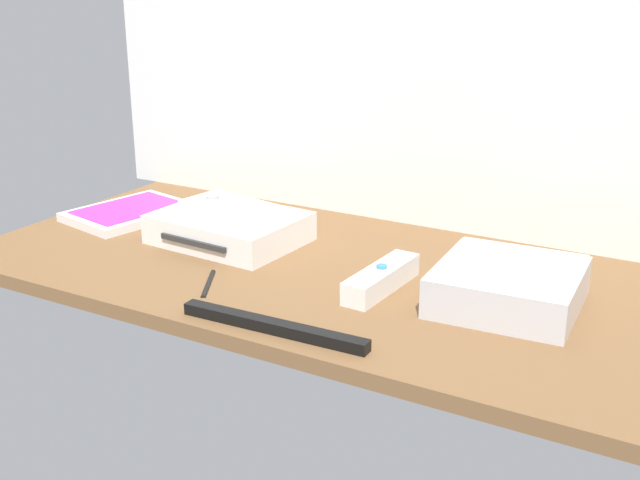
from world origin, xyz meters
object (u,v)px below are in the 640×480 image
(game_console, at_px, (230,228))
(game_case, at_px, (130,212))
(remote_classic_pad, at_px, (231,209))
(mini_computer, at_px, (509,285))
(sensor_bar, at_px, (273,326))
(remote_wand, at_px, (381,279))
(stylus_pen, at_px, (208,282))

(game_console, bearing_deg, game_case, 178.38)
(game_console, height_order, remote_classic_pad, remote_classic_pad)
(game_case, bearing_deg, game_console, 6.62)
(mini_computer, xyz_separation_m, sensor_bar, (-0.21, -0.21, -0.02))
(game_case, relative_size, sensor_bar, 0.89)
(remote_wand, bearing_deg, sensor_bar, -103.82)
(remote_classic_pad, bearing_deg, sensor_bar, -35.85)
(sensor_bar, bearing_deg, game_case, 148.67)
(mini_computer, bearing_deg, sensor_bar, -134.84)
(mini_computer, relative_size, sensor_bar, 0.75)
(game_console, bearing_deg, sensor_bar, -42.00)
(remote_classic_pad, relative_size, sensor_bar, 0.65)
(remote_wand, bearing_deg, game_case, 174.26)
(mini_computer, height_order, stylus_pen, mini_computer)
(remote_classic_pad, xyz_separation_m, sensor_bar, (0.22, -0.23, -0.05))
(game_case, bearing_deg, stylus_pen, -18.86)
(sensor_bar, height_order, stylus_pen, sensor_bar)
(mini_computer, height_order, sensor_bar, mini_computer)
(game_console, height_order, mini_computer, mini_computer)
(remote_classic_pad, distance_m, sensor_bar, 0.32)
(game_console, height_order, sensor_bar, game_console)
(sensor_bar, bearing_deg, game_console, 132.61)
(game_console, distance_m, remote_wand, 0.29)
(game_case, distance_m, stylus_pen, 0.34)
(game_console, relative_size, sensor_bar, 0.91)
(game_console, height_order, game_case, game_console)
(game_case, bearing_deg, remote_wand, 3.07)
(sensor_bar, bearing_deg, remote_wand, 71.36)
(game_case, distance_m, remote_classic_pad, 0.23)
(remote_classic_pad, bearing_deg, game_console, 152.42)
(mini_computer, xyz_separation_m, game_case, (-0.66, 0.04, -0.02))
(mini_computer, height_order, remote_classic_pad, remote_classic_pad)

